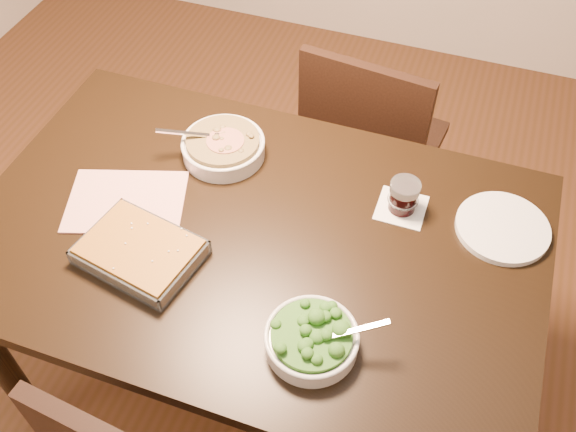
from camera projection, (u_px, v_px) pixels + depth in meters
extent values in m
plane|color=#492B15|center=(262.00, 375.00, 2.13)|extent=(4.00, 4.00, 0.00)
cube|color=black|center=(254.00, 238.00, 1.57)|extent=(1.40, 0.90, 0.04)
cube|color=black|center=(255.00, 256.00, 1.63)|extent=(1.26, 0.76, 0.08)
cylinder|color=black|center=(1.00, 364.00, 1.77)|extent=(0.07, 0.07, 0.71)
cylinder|color=black|center=(131.00, 181.00, 2.22)|extent=(0.07, 0.07, 0.71)
cylinder|color=black|center=(492.00, 279.00, 1.95)|extent=(0.07, 0.07, 0.71)
cube|color=#BA3B35|center=(126.00, 201.00, 1.62)|extent=(0.34, 0.29, 0.01)
cube|color=white|center=(401.00, 208.00, 1.61)|extent=(0.12, 0.12, 0.00)
cylinder|color=silver|center=(224.00, 149.00, 1.72)|extent=(0.22, 0.22, 0.04)
torus|color=silver|center=(223.00, 142.00, 1.70)|extent=(0.22, 0.22, 0.01)
cylinder|color=#3C2710|center=(223.00, 141.00, 1.70)|extent=(0.20, 0.20, 0.02)
cube|color=silver|center=(197.00, 140.00, 1.68)|extent=(0.13, 0.08, 0.04)
cylinder|color=maroon|center=(225.00, 140.00, 1.69)|extent=(0.10, 0.10, 0.00)
cylinder|color=silver|center=(311.00, 341.00, 1.35)|extent=(0.20, 0.20, 0.04)
torus|color=silver|center=(312.00, 336.00, 1.33)|extent=(0.20, 0.20, 0.01)
cylinder|color=#1F4A11|center=(312.00, 335.00, 1.33)|extent=(0.17, 0.17, 0.02)
cube|color=silver|center=(342.00, 328.00, 1.32)|extent=(0.12, 0.07, 0.04)
cube|color=silver|center=(142.00, 257.00, 1.51)|extent=(0.30, 0.24, 0.01)
cube|color=#58210C|center=(140.00, 251.00, 1.49)|extent=(0.28, 0.23, 0.04)
cube|color=silver|center=(165.00, 225.00, 1.55)|extent=(0.27, 0.06, 0.04)
cube|color=silver|center=(113.00, 281.00, 1.44)|extent=(0.27, 0.06, 0.04)
cube|color=silver|center=(186.00, 275.00, 1.45)|extent=(0.04, 0.19, 0.04)
cube|color=silver|center=(97.00, 230.00, 1.54)|extent=(0.04, 0.19, 0.04)
cylinder|color=black|center=(403.00, 199.00, 1.59)|extent=(0.07, 0.07, 0.06)
cylinder|color=silver|center=(405.00, 187.00, 1.55)|extent=(0.08, 0.08, 0.02)
cylinder|color=silver|center=(502.00, 228.00, 1.56)|extent=(0.23, 0.23, 0.02)
cube|color=black|center=(375.00, 144.00, 2.24)|extent=(0.46, 0.46, 0.04)
cylinder|color=black|center=(428.00, 172.00, 2.46)|extent=(0.04, 0.04, 0.40)
cylinder|color=black|center=(397.00, 236.00, 2.26)|extent=(0.04, 0.04, 0.40)
cylinder|color=black|center=(345.00, 144.00, 2.56)|extent=(0.04, 0.04, 0.40)
cylinder|color=black|center=(307.00, 203.00, 2.36)|extent=(0.04, 0.04, 0.40)
cube|color=black|center=(361.00, 125.00, 1.96)|extent=(0.41, 0.08, 0.44)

